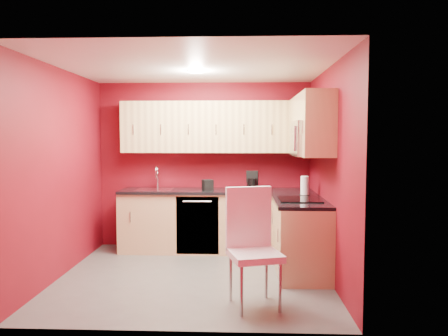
# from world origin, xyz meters

# --- Properties ---
(floor) EXTENTS (3.20, 3.20, 0.00)m
(floor) POSITION_xyz_m (0.00, 0.00, 0.00)
(floor) COLOR #504D4B
(floor) RESTS_ON ground
(ceiling) EXTENTS (3.20, 3.20, 0.00)m
(ceiling) POSITION_xyz_m (0.00, 0.00, 2.50)
(ceiling) COLOR white
(ceiling) RESTS_ON wall_back
(wall_back) EXTENTS (3.20, 0.00, 3.20)m
(wall_back) POSITION_xyz_m (0.00, 1.50, 1.25)
(wall_back) COLOR maroon
(wall_back) RESTS_ON floor
(wall_front) EXTENTS (3.20, 0.00, 3.20)m
(wall_front) POSITION_xyz_m (0.00, -1.50, 1.25)
(wall_front) COLOR maroon
(wall_front) RESTS_ON floor
(wall_left) EXTENTS (0.00, 3.00, 3.00)m
(wall_left) POSITION_xyz_m (-1.60, 0.00, 1.25)
(wall_left) COLOR maroon
(wall_left) RESTS_ON floor
(wall_right) EXTENTS (0.00, 3.00, 3.00)m
(wall_right) POSITION_xyz_m (1.60, 0.00, 1.25)
(wall_right) COLOR maroon
(wall_right) RESTS_ON floor
(base_cabinets_back) EXTENTS (2.80, 0.60, 0.87)m
(base_cabinets_back) POSITION_xyz_m (0.20, 1.20, 0.43)
(base_cabinets_back) COLOR tan
(base_cabinets_back) RESTS_ON floor
(base_cabinets_right) EXTENTS (0.60, 1.30, 0.87)m
(base_cabinets_right) POSITION_xyz_m (1.30, 0.25, 0.43)
(base_cabinets_right) COLOR tan
(base_cabinets_right) RESTS_ON floor
(countertop_back) EXTENTS (2.80, 0.63, 0.04)m
(countertop_back) POSITION_xyz_m (0.20, 1.19, 0.89)
(countertop_back) COLOR black
(countertop_back) RESTS_ON base_cabinets_back
(countertop_right) EXTENTS (0.63, 1.27, 0.04)m
(countertop_right) POSITION_xyz_m (1.29, 0.23, 0.89)
(countertop_right) COLOR black
(countertop_right) RESTS_ON base_cabinets_right
(upper_cabinets_back) EXTENTS (2.80, 0.35, 0.75)m
(upper_cabinets_back) POSITION_xyz_m (0.20, 1.32, 1.83)
(upper_cabinets_back) COLOR #DFC57E
(upper_cabinets_back) RESTS_ON wall_back
(upper_cabinets_right) EXTENTS (0.35, 1.55, 0.75)m
(upper_cabinets_right) POSITION_xyz_m (1.42, 0.44, 1.89)
(upper_cabinets_right) COLOR #DFC57E
(upper_cabinets_right) RESTS_ON wall_right
(microwave) EXTENTS (0.42, 0.76, 0.42)m
(microwave) POSITION_xyz_m (1.39, 0.20, 1.66)
(microwave) COLOR silver
(microwave) RESTS_ON upper_cabinets_right
(cooktop) EXTENTS (0.50, 0.55, 0.01)m
(cooktop) POSITION_xyz_m (1.28, 0.20, 0.92)
(cooktop) COLOR black
(cooktop) RESTS_ON countertop_right
(sink) EXTENTS (0.52, 0.42, 0.35)m
(sink) POSITION_xyz_m (-0.70, 1.20, 0.94)
(sink) COLOR silver
(sink) RESTS_ON countertop_back
(dishwasher_front) EXTENTS (0.60, 0.02, 0.82)m
(dishwasher_front) POSITION_xyz_m (-0.05, 0.91, 0.43)
(dishwasher_front) COLOR black
(dishwasher_front) RESTS_ON base_cabinets_back
(downlight) EXTENTS (0.20, 0.20, 0.01)m
(downlight) POSITION_xyz_m (0.00, 0.30, 2.48)
(downlight) COLOR white
(downlight) RESTS_ON ceiling
(coffee_maker) EXTENTS (0.19, 0.24, 0.28)m
(coffee_maker) POSITION_xyz_m (0.72, 1.11, 1.05)
(coffee_maker) COLOR black
(coffee_maker) RESTS_ON countertop_back
(napkin_holder) EXTENTS (0.18, 0.18, 0.15)m
(napkin_holder) POSITION_xyz_m (0.08, 1.13, 0.99)
(napkin_holder) COLOR black
(napkin_holder) RESTS_ON countertop_back
(paper_towel) EXTENTS (0.17, 0.17, 0.25)m
(paper_towel) POSITION_xyz_m (1.40, 0.61, 1.04)
(paper_towel) COLOR white
(paper_towel) RESTS_ON countertop_right
(dining_chair) EXTENTS (0.59, 0.61, 1.17)m
(dining_chair) POSITION_xyz_m (0.70, -0.92, 0.59)
(dining_chair) COLOR white
(dining_chair) RESTS_ON floor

